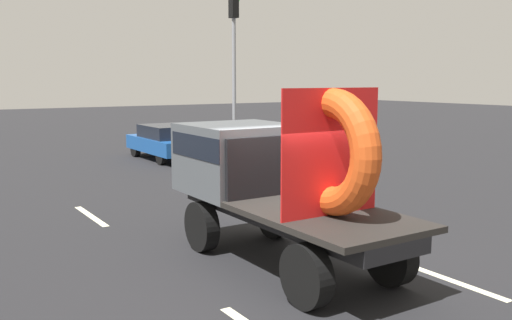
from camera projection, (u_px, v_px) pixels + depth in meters
name	position (u px, v px, depth m)	size (l,w,h in m)	color
ground_plane	(305.00, 266.00, 9.94)	(120.00, 120.00, 0.00)	black
flatbed_truck	(265.00, 172.00, 10.32)	(2.02, 5.27, 3.16)	black
distant_sedan	(166.00, 141.00, 23.24)	(1.87, 4.36, 1.42)	black
traffic_light	(234.00, 55.00, 23.35)	(0.42, 0.36, 6.71)	gray
lane_dash_left_far	(91.00, 216.00, 13.59)	(2.34, 0.16, 0.01)	beige
lane_dash_right_near	(438.00, 275.00, 9.46)	(2.67, 0.16, 0.01)	beige
lane_dash_right_far	(210.00, 194.00, 16.24)	(2.89, 0.16, 0.01)	beige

